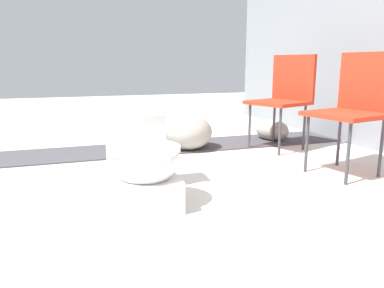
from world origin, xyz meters
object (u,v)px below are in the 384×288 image
(toilet, at_px, (141,162))
(boulder_near, at_px, (187,132))
(folding_chair_middle, at_px, (357,100))
(folding_chair_left, at_px, (285,92))
(boulder_far, at_px, (272,130))

(toilet, bearing_deg, boulder_near, 152.07)
(toilet, relative_size, folding_chair_middle, 0.77)
(folding_chair_left, relative_size, boulder_near, 1.90)
(folding_chair_middle, distance_m, boulder_near, 1.42)
(toilet, distance_m, folding_chair_left, 1.77)
(toilet, distance_m, folding_chair_middle, 1.54)
(boulder_near, bearing_deg, folding_chair_middle, 39.71)
(folding_chair_left, height_order, boulder_near, folding_chair_left)
(boulder_far, bearing_deg, folding_chair_left, -13.68)
(folding_chair_left, xyz_separation_m, boulder_far, (-0.33, 0.08, -0.41))
(boulder_far, bearing_deg, folding_chair_middle, -2.93)
(toilet, xyz_separation_m, folding_chair_left, (-0.91, 1.49, 0.29))
(folding_chair_left, bearing_deg, toilet, 11.53)
(toilet, relative_size, boulder_far, 1.73)
(folding_chair_middle, bearing_deg, folding_chair_left, -100.33)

